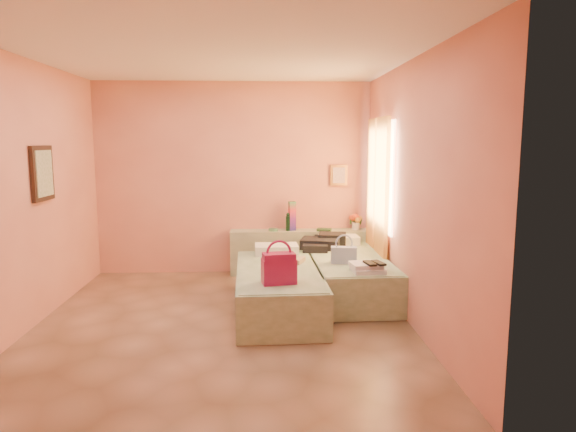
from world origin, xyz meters
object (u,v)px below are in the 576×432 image
object	(u,v)px
water_bottle	(288,222)
magenta_handbag	(279,268)
blue_handbag	(344,255)
headboard_ledge	(300,252)
towel_stack	(368,268)
bed_right	(347,276)
bed_left	(278,290)
green_book	(324,230)
flower_vase	(356,220)

from	to	relation	value
water_bottle	magenta_handbag	distance (m)	2.28
magenta_handbag	blue_handbag	size ratio (longest dim) A/B	1.13
headboard_ledge	towel_stack	distance (m)	2.00
bed_right	water_bottle	xyz separation A→B (m)	(-0.71, 1.08, 0.52)
bed_left	green_book	distance (m)	1.83
flower_vase	magenta_handbag	xyz separation A→B (m)	(-1.21, -2.32, -0.13)
bed_left	magenta_handbag	distance (m)	0.73
bed_right	towel_stack	bearing A→B (deg)	-84.85
headboard_ledge	water_bottle	bearing A→B (deg)	-170.39
water_bottle	towel_stack	xyz separation A→B (m)	(0.80, -1.86, -0.22)
bed_left	green_book	world-z (taller)	green_book
bed_left	water_bottle	distance (m)	1.76
bed_left	bed_right	size ratio (longest dim) A/B	1.00
green_book	flower_vase	bearing A→B (deg)	25.01
flower_vase	bed_right	bearing A→B (deg)	-104.83
water_bottle	flower_vase	distance (m)	1.01
bed_left	towel_stack	distance (m)	1.06
green_book	blue_handbag	bearing A→B (deg)	-72.94
bed_right	flower_vase	size ratio (longest dim) A/B	7.27
water_bottle	blue_handbag	xyz separation A→B (m)	(0.60, -1.42, -0.17)
green_book	magenta_handbag	distance (m)	2.34
water_bottle	towel_stack	distance (m)	2.03
bed_right	blue_handbag	world-z (taller)	blue_handbag
bed_right	flower_vase	distance (m)	1.29
blue_handbag	towel_stack	size ratio (longest dim) A/B	0.87
bed_right	magenta_handbag	bearing A→B (deg)	-129.20
bed_right	magenta_handbag	world-z (taller)	magenta_handbag
flower_vase	towel_stack	world-z (taller)	flower_vase
headboard_ledge	blue_handbag	xyz separation A→B (m)	(0.42, -1.45, 0.27)
bed_left	flower_vase	size ratio (longest dim) A/B	7.27
bed_left	water_bottle	world-z (taller)	water_bottle
headboard_ledge	bed_right	world-z (taller)	headboard_ledge
water_bottle	blue_handbag	distance (m)	1.55
headboard_ledge	bed_left	size ratio (longest dim) A/B	1.02
headboard_ledge	magenta_handbag	xyz separation A→B (m)	(-0.38, -2.30, 0.34)
blue_handbag	towel_stack	world-z (taller)	blue_handbag
bed_right	towel_stack	world-z (taller)	towel_stack
bed_left	water_bottle	size ratio (longest dim) A/B	8.12
bed_right	headboard_ledge	bearing A→B (deg)	113.44
bed_left	flower_vase	bearing A→B (deg)	53.21
flower_vase	towel_stack	bearing A→B (deg)	-96.03
green_book	blue_handbag	world-z (taller)	blue_handbag
bed_left	towel_stack	bearing A→B (deg)	-12.53
bed_left	green_book	size ratio (longest dim) A/B	9.87
headboard_ledge	magenta_handbag	world-z (taller)	magenta_handbag
towel_stack	green_book	bearing A→B (deg)	98.75
water_bottle	green_book	distance (m)	0.54
bed_left	bed_right	bearing A→B (deg)	31.46
water_bottle	magenta_handbag	xyz separation A→B (m)	(-0.20, -2.27, -0.11)
bed_left	magenta_handbag	xyz separation A→B (m)	(-0.01, -0.60, 0.41)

